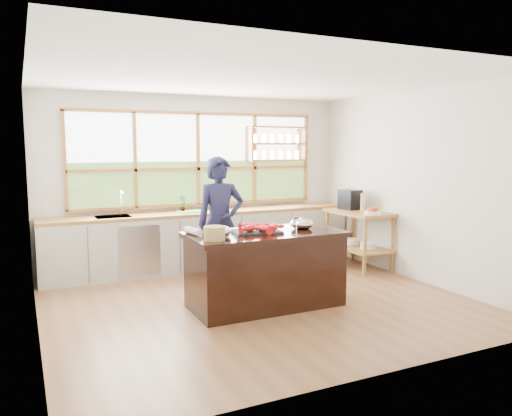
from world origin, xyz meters
TOP-DOWN VIEW (x-y plane):
  - ground_plane at (0.00, 0.00)m, footprint 5.00×5.00m
  - room_shell at (0.02, 0.51)m, footprint 5.02×4.52m
  - back_counter at (-0.02, 1.94)m, footprint 4.90×0.63m
  - right_shelf_unit at (2.19, 0.89)m, footprint 0.62×1.10m
  - island at (0.00, -0.20)m, footprint 1.85×0.90m
  - cook at (-0.20, 0.74)m, footprint 0.68×0.48m
  - potted_plant at (-0.34, 2.00)m, footprint 0.15×0.10m
  - cutting_board at (-0.22, 1.94)m, footprint 0.43×0.34m
  - espresso_machine at (2.19, 1.14)m, footprint 0.32×0.34m
  - wine_bottle at (2.24, 0.88)m, footprint 0.08×0.08m
  - fruit_bowl at (2.14, 0.50)m, footprint 0.25×0.25m
  - slate_board at (-0.09, -0.15)m, footprint 0.61×0.49m
  - lobster_pile at (-0.07, -0.18)m, footprint 0.52×0.48m
  - mixing_bowl_left at (-0.59, -0.23)m, footprint 0.27×0.27m
  - mixing_bowl_right at (0.52, -0.17)m, footprint 0.29×0.29m
  - wine_glass at (0.22, -0.55)m, footprint 0.08×0.08m
  - wicker_basket at (-0.72, -0.42)m, footprint 0.24×0.24m
  - parchment_roll at (-0.83, 0.01)m, footprint 0.14×0.31m

SIDE VIEW (x-z plane):
  - ground_plane at x=0.00m, z-range 0.00..0.00m
  - island at x=0.00m, z-range 0.00..0.90m
  - back_counter at x=-0.02m, z-range 0.00..0.90m
  - right_shelf_unit at x=2.19m, z-range 0.15..1.05m
  - cook at x=-0.20m, z-range 0.00..1.78m
  - cutting_board at x=-0.22m, z-range 0.90..0.91m
  - slate_board at x=-0.09m, z-range 0.90..0.92m
  - parchment_roll at x=-0.83m, z-range 0.90..0.98m
  - fruit_bowl at x=2.14m, z-range 0.89..1.00m
  - mixing_bowl_left at x=-0.59m, z-range 0.89..1.02m
  - lobster_pile at x=-0.07m, z-range 0.92..1.00m
  - mixing_bowl_right at x=0.52m, z-range 0.89..1.03m
  - wicker_basket at x=-0.72m, z-range 0.90..1.05m
  - potted_plant at x=-0.34m, z-range 0.90..1.17m
  - wine_bottle at x=2.24m, z-range 0.90..1.18m
  - espresso_machine at x=2.19m, z-range 0.90..1.21m
  - wine_glass at x=0.22m, z-range 0.95..1.17m
  - room_shell at x=0.02m, z-range 0.40..3.11m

